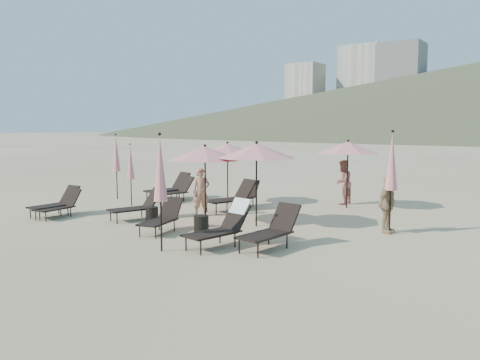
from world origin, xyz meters
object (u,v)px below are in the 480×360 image
Objects in this scene: umbrella_closed_3 at (131,162)px; side_table_1 at (201,224)px; lounger_4 at (222,225)px; lounger_8 at (244,195)px; lounger_0 at (56,202)px; lounger_5 at (271,229)px; umbrella_open_1 at (257,151)px; beachgoer_c at (387,204)px; beachgoer_b at (343,182)px; lounger_1 at (59,205)px; lounger_3 at (162,217)px; side_table_0 at (152,214)px; umbrella_closed_2 at (116,154)px; umbrella_closed_1 at (392,162)px; beachgoer_a at (201,192)px; umbrella_open_0 at (205,153)px; umbrella_open_3 at (348,147)px; umbrella_closed_0 at (160,169)px; umbrella_open_2 at (228,149)px; lounger_6 at (175,190)px; lounger_7 at (169,187)px; lounger_9 at (232,197)px; lounger_2 at (137,206)px.

side_table_1 is at bearing -20.88° from umbrella_closed_3.
lounger_8 is (-2.83, 4.84, -0.08)m from lounger_4.
lounger_5 reaches higher than lounger_0.
umbrella_open_1 reaches higher than beachgoer_c.
beachgoer_b is (6.53, 7.58, 0.39)m from lounger_0.
umbrella_open_1 is at bearing 17.38° from lounger_1.
umbrella_closed_3 is at bearing 168.50° from lounger_5.
lounger_3 is 1.07m from side_table_1.
umbrella_closed_2 is at bearing 152.10° from side_table_0.
beachgoer_a is at bearing -170.93° from umbrella_closed_1.
umbrella_open_0 is at bearing 124.60° from side_table_1.
umbrella_open_3 is 0.90× the size of umbrella_closed_0.
beachgoer_b is 4.87m from beachgoer_c.
lounger_1 is 0.68× the size of umbrella_closed_3.
umbrella_open_0 reaches higher than beachgoer_b.
beachgoer_c is (-0.12, 0.12, -1.14)m from umbrella_closed_1.
umbrella_open_2 is 1.42× the size of beachgoer_b.
umbrella_closed_0 is (4.96, -5.59, 1.44)m from lounger_6.
lounger_8 is 0.69× the size of umbrella_open_3.
umbrella_closed_2 is 5.99× the size of side_table_0.
lounger_7 is 6.23m from side_table_1.
lounger_4 is at bearing -74.96° from umbrella_open_1.
beachgoer_a is at bearing -18.28° from lounger_7.
umbrella_closed_3 is (-2.52, -2.48, -0.47)m from umbrella_open_2.
side_table_1 is (1.44, -3.98, -0.20)m from lounger_8.
beachgoer_b is (3.57, 2.36, -1.23)m from umbrella_open_2.
umbrella_closed_2 is at bearing 171.31° from umbrella_open_1.
lounger_3 is 5.49m from umbrella_open_2.
lounger_9 is 4.40m from umbrella_open_3.
umbrella_closed_0 is (3.33, -2.26, 1.44)m from lounger_2.
umbrella_open_3 reaches higher than lounger_7.
lounger_9 is at bearing 30.58° from beachgoer_a.
lounger_6 is (1.01, 4.40, 0.01)m from lounger_0.
lounger_4 reaches higher than lounger_6.
umbrella_open_0 is at bearing -83.78° from lounger_8.
lounger_8 is (3.59, 4.96, 0.03)m from lounger_1.
umbrella_closed_3 is at bearing 159.12° from side_table_1.
umbrella_closed_2 is (-4.26, -1.69, -0.24)m from umbrella_open_2.
beachgoer_a is (-1.56, 1.82, 0.54)m from side_table_1.
side_table_1 is at bearing -24.53° from lounger_6.
lounger_0 is 2.85m from lounger_2.
side_table_1 is at bearing 13.50° from lounger_2.
umbrella_closed_0 reaches higher than lounger_8.
lounger_1 is 5.12m from side_table_1.
lounger_2 is at bearing 21.78° from lounger_1.
umbrella_open_1 is (-0.64, 2.40, 1.64)m from lounger_4.
lounger_7 reaches higher than lounger_1.
umbrella_closed_2 reaches higher than umbrella_open_3.
beachgoer_a reaches higher than lounger_3.
beachgoer_c reaches higher than lounger_6.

